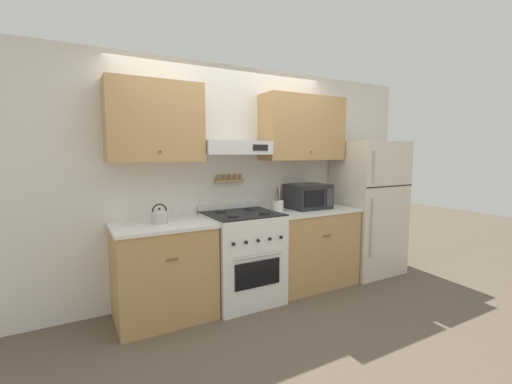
# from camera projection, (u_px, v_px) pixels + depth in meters

# --- Properties ---
(ground_plane) EXTENTS (16.00, 16.00, 0.00)m
(ground_plane) POSITION_uv_depth(u_px,v_px,m) (256.00, 311.00, 3.45)
(ground_plane) COLOR brown
(wall_back) EXTENTS (5.20, 0.46, 2.55)m
(wall_back) POSITION_uv_depth(u_px,v_px,m) (232.00, 163.00, 3.84)
(wall_back) COLOR silver
(wall_back) RESTS_ON ground_plane
(counter_left) EXTENTS (0.92, 0.67, 0.93)m
(counter_left) POSITION_uv_depth(u_px,v_px,m) (164.00, 271.00, 3.28)
(counter_left) COLOR tan
(counter_left) RESTS_ON ground_plane
(counter_right) EXTENTS (1.09, 0.67, 0.93)m
(counter_right) POSITION_uv_depth(u_px,v_px,m) (309.00, 246.00, 4.14)
(counter_right) COLOR tan
(counter_right) RESTS_ON ground_plane
(stove_range) EXTENTS (0.74, 0.71, 1.02)m
(stove_range) POSITION_uv_depth(u_px,v_px,m) (242.00, 257.00, 3.66)
(stove_range) COLOR white
(stove_range) RESTS_ON ground_plane
(refrigerator) EXTENTS (0.82, 0.69, 1.73)m
(refrigerator) POSITION_uv_depth(u_px,v_px,m) (368.00, 208.00, 4.54)
(refrigerator) COLOR beige
(refrigerator) RESTS_ON ground_plane
(tea_kettle) EXTENTS (0.20, 0.16, 0.19)m
(tea_kettle) POSITION_uv_depth(u_px,v_px,m) (160.00, 216.00, 3.23)
(tea_kettle) COLOR #B7B7BC
(tea_kettle) RESTS_ON counter_left
(microwave) EXTENTS (0.47, 0.40, 0.29)m
(microwave) POSITION_uv_depth(u_px,v_px,m) (308.00, 196.00, 4.10)
(microwave) COLOR #232326
(microwave) RESTS_ON counter_right
(utensil_crock) EXTENTS (0.14, 0.14, 0.28)m
(utensil_crock) POSITION_uv_depth(u_px,v_px,m) (277.00, 206.00, 3.88)
(utensil_crock) COLOR silver
(utensil_crock) RESTS_ON counter_right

